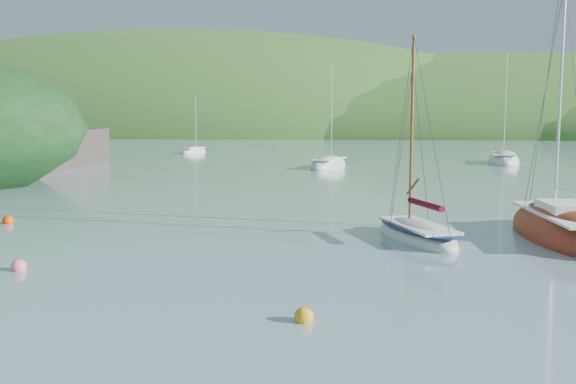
# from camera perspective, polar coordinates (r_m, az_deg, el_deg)

# --- Properties ---
(ground) EXTENTS (700.00, 700.00, 0.00)m
(ground) POSITION_cam_1_polar(r_m,az_deg,el_deg) (18.20, -6.65, -8.93)
(ground) COLOR gray
(ground) RESTS_ON ground
(shoreline_hills) EXTENTS (690.00, 135.00, 56.00)m
(shoreline_hills) POSITION_cam_1_polar(r_m,az_deg,el_deg) (189.88, 4.85, 5.29)
(shoreline_hills) COLOR #2E5F24
(shoreline_hills) RESTS_ON ground
(daysailer_white) EXTENTS (4.16, 6.00, 8.67)m
(daysailer_white) POSITION_cam_1_polar(r_m,az_deg,el_deg) (26.14, 11.38, -3.73)
(daysailer_white) COLOR silver
(daysailer_white) RESTS_ON ground
(sloop_red) EXTENTS (3.99, 9.22, 13.24)m
(sloop_red) POSITION_cam_1_polar(r_m,az_deg,el_deg) (28.10, 23.26, -3.35)
(sloop_red) COLOR #98311B
(sloop_red) RESTS_ON ground
(distant_sloop_a) EXTENTS (4.07, 7.85, 10.67)m
(distant_sloop_a) POSITION_cam_1_polar(r_m,az_deg,el_deg) (60.86, 3.61, 2.32)
(distant_sloop_a) COLOR silver
(distant_sloop_a) RESTS_ON ground
(distant_sloop_b) EXTENTS (4.06, 8.99, 12.40)m
(distant_sloop_b) POSITION_cam_1_polar(r_m,az_deg,el_deg) (70.39, 18.62, 2.60)
(distant_sloop_b) COLOR silver
(distant_sloop_b) RESTS_ON ground
(distant_sloop_c) EXTENTS (2.99, 5.99, 8.17)m
(distant_sloop_c) POSITION_cam_1_polar(r_m,az_deg,el_deg) (85.90, -8.38, 3.55)
(distant_sloop_c) COLOR silver
(distant_sloop_c) RESTS_ON ground
(mooring_buoys) EXTENTS (27.07, 12.32, 0.49)m
(mooring_buoys) POSITION_cam_1_polar(r_m,az_deg,el_deg) (22.53, -8.53, -5.58)
(mooring_buoys) COLOR orange
(mooring_buoys) RESTS_ON ground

